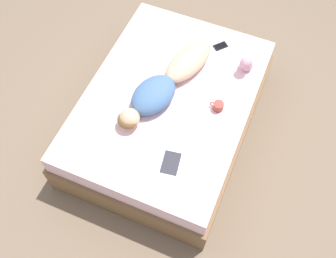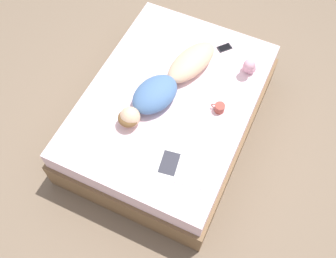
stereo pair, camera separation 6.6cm
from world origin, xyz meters
The scene contains 7 objects.
ground_plane centered at (0.00, 0.00, 0.00)m, with size 12.00×12.00×0.00m, color #7A6651.
bed centered at (0.00, 0.00, 0.28)m, with size 1.53×2.08×0.56m.
person centered at (0.05, -0.07, 0.66)m, with size 0.59×1.23×0.19m.
open_magazine centered at (-0.38, 0.60, 0.57)m, with size 0.48×0.37×0.01m.
coffee_mug centered at (-0.46, -0.05, 0.60)m, with size 0.13×0.09×0.08m.
cell_phone centered at (-0.24, -0.75, 0.57)m, with size 0.15×0.16×0.01m.
plush_toy centered at (-0.55, -0.56, 0.66)m, with size 0.13×0.16×0.20m.
Camera 1 is at (-0.79, 1.89, 3.52)m, focal length 42.00 mm.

